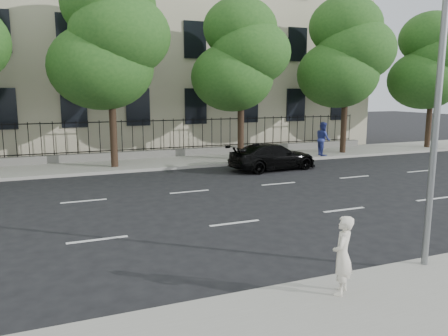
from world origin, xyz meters
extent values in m
plane|color=black|center=(0.00, 0.00, 0.00)|extent=(120.00, 120.00, 0.00)
cube|color=gray|center=(0.00, -4.00, 0.07)|extent=(60.00, 4.00, 0.15)
cube|color=gray|center=(0.00, 14.00, 0.07)|extent=(60.00, 4.00, 0.15)
cube|color=beige|center=(0.00, 23.00, 9.00)|extent=(34.00, 12.00, 18.00)
cube|color=slate|center=(0.00, 15.70, 0.35)|extent=(30.00, 0.50, 0.40)
cube|color=black|center=(0.00, 15.70, 0.65)|extent=(28.80, 0.05, 0.05)
cube|color=black|center=(0.00, 15.70, 2.25)|extent=(28.80, 0.05, 0.05)
cylinder|color=slate|center=(2.50, -2.30, 4.15)|extent=(0.14, 0.14, 8.00)
cylinder|color=#382619|center=(-2.00, 13.20, 1.81)|extent=(0.36, 0.36, 3.32)
ellipsoid|color=#214F1A|center=(-2.40, 13.50, 5.09)|extent=(5.13, 5.13, 4.21)
ellipsoid|color=#214F1A|center=(-1.50, 13.00, 6.58)|extent=(4.86, 4.86, 4.00)
ellipsoid|color=#214F1A|center=(-1.90, 13.60, 8.06)|extent=(4.59, 4.59, 3.78)
cylinder|color=#382619|center=(5.00, 13.20, 1.69)|extent=(0.36, 0.36, 3.08)
ellipsoid|color=#214F1A|center=(4.60, 13.50, 4.67)|extent=(4.56, 4.56, 3.74)
ellipsoid|color=#214F1A|center=(5.50, 13.00, 5.99)|extent=(4.32, 4.32, 3.55)
ellipsoid|color=#214F1A|center=(5.10, 13.60, 7.31)|extent=(4.08, 4.08, 3.36)
cylinder|color=#382619|center=(12.00, 13.20, 1.76)|extent=(0.36, 0.36, 3.22)
ellipsoid|color=#214F1A|center=(11.60, 13.50, 4.93)|extent=(4.94, 4.94, 4.06)
ellipsoid|color=#214F1A|center=(12.50, 13.00, 6.36)|extent=(4.68, 4.68, 3.85)
ellipsoid|color=#214F1A|center=(12.10, 13.60, 7.79)|extent=(4.42, 4.42, 3.64)
cylinder|color=#382619|center=(19.00, 13.20, 1.65)|extent=(0.36, 0.36, 3.01)
ellipsoid|color=#214F1A|center=(18.60, 13.50, 4.66)|extent=(4.75, 4.75, 3.90)
ellipsoid|color=#214F1A|center=(19.50, 13.00, 6.04)|extent=(4.50, 4.50, 3.70)
ellipsoid|color=#214F1A|center=(19.10, 13.60, 7.41)|extent=(4.25, 4.25, 3.50)
imported|color=black|center=(5.39, 10.14, 0.67)|extent=(4.76, 2.28, 1.34)
imported|color=silver|center=(-0.10, -2.78, 0.91)|extent=(0.65, 0.64, 1.51)
imported|color=navy|center=(10.05, 12.54, 1.15)|extent=(0.95, 1.11, 2.00)
camera|label=1|loc=(-5.04, -9.11, 3.92)|focal=35.00mm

